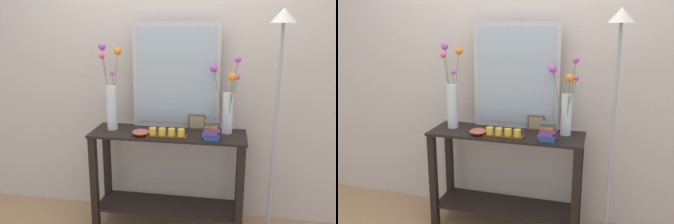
% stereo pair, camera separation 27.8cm
% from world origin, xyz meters
% --- Properties ---
extents(wall_back, '(6.40, 0.08, 2.70)m').
position_xyz_m(wall_back, '(0.00, 0.32, 1.35)').
color(wall_back, beige).
rests_on(wall_back, ground).
extents(console_table, '(1.24, 0.40, 0.83)m').
position_xyz_m(console_table, '(0.00, 0.00, 0.49)').
color(console_table, black).
rests_on(console_table, ground).
extents(mirror_leaning, '(0.72, 0.03, 0.87)m').
position_xyz_m(mirror_leaning, '(0.04, 0.17, 1.27)').
color(mirror_leaning, '#B7B2AD').
rests_on(mirror_leaning, console_table).
extents(tall_vase_left, '(0.20, 0.21, 0.69)m').
position_xyz_m(tall_vase_left, '(-0.48, 0.04, 1.10)').
color(tall_vase_left, silver).
rests_on(tall_vase_left, console_table).
extents(vase_right, '(0.24, 0.18, 0.62)m').
position_xyz_m(vase_right, '(0.46, 0.07, 1.07)').
color(vase_right, silver).
rests_on(vase_right, console_table).
extents(candle_tray, '(0.32, 0.09, 0.07)m').
position_xyz_m(candle_tray, '(0.01, -0.11, 0.86)').
color(candle_tray, '#472D1C').
rests_on(candle_tray, console_table).
extents(picture_frame_small, '(0.14, 0.01, 0.12)m').
position_xyz_m(picture_frame_small, '(0.22, 0.13, 0.89)').
color(picture_frame_small, brown).
rests_on(picture_frame_small, console_table).
extents(decorative_bowl, '(0.14, 0.14, 0.05)m').
position_xyz_m(decorative_bowl, '(-0.20, -0.11, 0.86)').
color(decorative_bowl, '#B24C38').
rests_on(decorative_bowl, console_table).
extents(book_stack, '(0.13, 0.10, 0.15)m').
position_xyz_m(book_stack, '(0.35, -0.12, 0.91)').
color(book_stack, '#2D519E').
rests_on(book_stack, console_table).
extents(floor_lamp, '(0.24, 0.24, 1.79)m').
position_xyz_m(floor_lamp, '(0.81, -0.09, 1.21)').
color(floor_lamp, '#9E9EA3').
rests_on(floor_lamp, ground).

